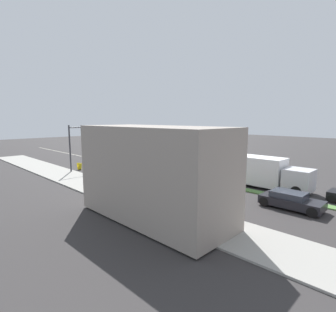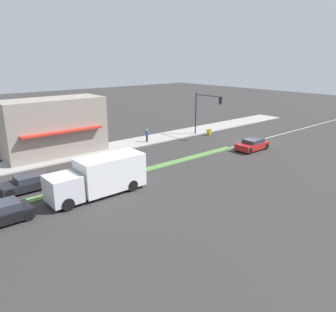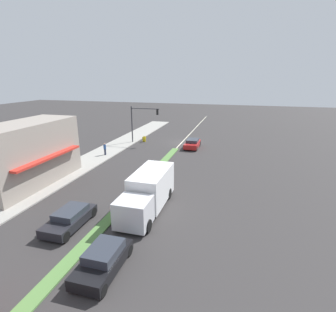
# 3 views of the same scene
# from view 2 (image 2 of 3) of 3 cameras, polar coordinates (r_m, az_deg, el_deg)

# --- Properties ---
(ground_plane) EXTENTS (160.00, 160.00, 0.00)m
(ground_plane) POSITION_cam_2_polar(r_m,az_deg,el_deg) (29.50, -6.96, -3.30)
(ground_plane) COLOR #333030
(sidewalk_right) EXTENTS (4.00, 73.00, 0.12)m
(sidewalk_right) POSITION_cam_2_polar(r_m,az_deg,el_deg) (36.79, -15.41, 0.38)
(sidewalk_right) COLOR #9E9B93
(sidewalk_right) RESTS_ON ground
(median_strip) EXTENTS (0.90, 46.00, 0.10)m
(median_strip) POSITION_cam_2_polar(r_m,az_deg,el_deg) (26.05, -23.81, -7.35)
(median_strip) COLOR #568442
(median_strip) RESTS_ON ground
(lane_marking_center) EXTENTS (0.16, 60.00, 0.01)m
(lane_marking_center) POSITION_cam_2_polar(r_m,az_deg,el_deg) (41.68, 14.10, 2.30)
(lane_marking_center) COLOR beige
(lane_marking_center) RESTS_ON ground
(building_corner_store) EXTENTS (5.02, 10.47, 5.89)m
(building_corner_store) POSITION_cam_2_polar(r_m,az_deg,el_deg) (36.79, -19.27, 4.87)
(building_corner_store) COLOR gray
(building_corner_store) RESTS_ON sidewalk_right
(traffic_signal_main) EXTENTS (4.59, 0.34, 5.60)m
(traffic_signal_main) POSITION_cam_2_polar(r_m,az_deg,el_deg) (43.22, 6.25, 8.48)
(traffic_signal_main) COLOR #333338
(traffic_signal_main) RESTS_ON sidewalk_right
(pedestrian) EXTENTS (0.34, 0.34, 1.60)m
(pedestrian) POSITION_cam_2_polar(r_m,az_deg,el_deg) (40.22, -3.69, 3.66)
(pedestrian) COLOR #282D42
(pedestrian) RESTS_ON sidewalk_right
(warning_aframe_sign) EXTENTS (0.45, 0.53, 0.84)m
(warning_aframe_sign) POSITION_cam_2_polar(r_m,az_deg,el_deg) (44.45, 7.15, 4.12)
(warning_aframe_sign) COLOR yellow
(warning_aframe_sign) RESTS_ON ground
(delivery_truck) EXTENTS (2.44, 7.50, 2.87)m
(delivery_truck) POSITION_cam_2_polar(r_m,az_deg,el_deg) (25.34, -11.72, -3.42)
(delivery_truck) COLOR silver
(delivery_truck) RESTS_ON ground
(hatchback_red) EXTENTS (1.91, 4.00, 1.27)m
(hatchback_red) POSITION_cam_2_polar(r_m,az_deg,el_deg) (38.19, 14.48, 1.93)
(hatchback_red) COLOR #AD1E1E
(hatchback_red) RESTS_ON ground
(sedan_dark) EXTENTS (1.89, 4.21, 1.23)m
(sedan_dark) POSITION_cam_2_polar(r_m,az_deg,el_deg) (28.11, -23.02, -4.28)
(sedan_dark) COLOR black
(sedan_dark) RESTS_ON ground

